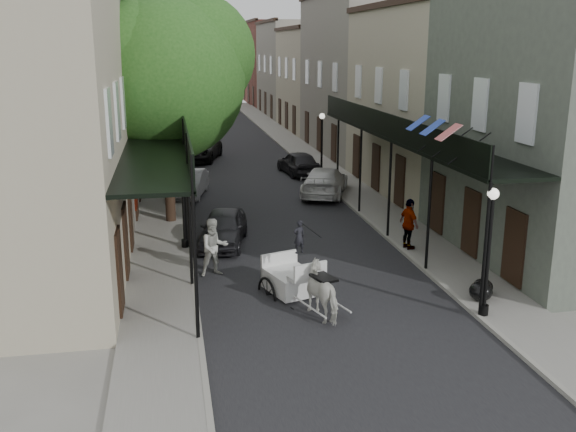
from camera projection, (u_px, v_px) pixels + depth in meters
name	position (u px, v px, depth m)	size (l,w,h in m)	color
ground	(327.00, 302.00, 19.56)	(140.00, 140.00, 0.00)	gray
road	(247.00, 175.00, 38.55)	(8.00, 90.00, 0.01)	black
sidewalk_left	(163.00, 177.00, 37.66)	(2.20, 90.00, 0.12)	gray
sidewalk_right	(328.00, 171.00, 39.42)	(2.20, 90.00, 0.12)	gray
building_row_left	(108.00, 79.00, 45.18)	(5.00, 80.00, 10.50)	#A09980
building_row_right	(343.00, 77.00, 48.21)	(5.00, 80.00, 10.50)	gray
gallery_left	(162.00, 141.00, 24.30)	(2.20, 18.05, 4.88)	black
gallery_right	(402.00, 135.00, 25.99)	(2.20, 18.05, 4.88)	black
tree_near	(174.00, 72.00, 26.81)	(7.31, 6.80, 9.63)	#382619
tree_far	(171.00, 74.00, 40.27)	(6.45, 6.00, 8.61)	#382619
lamppost_right_near	(488.00, 250.00, 17.85)	(0.32, 0.32, 3.71)	black
lamppost_left	(183.00, 198.00, 24.01)	(0.32, 0.32, 3.71)	black
lamppost_right_far	(322.00, 144.00, 36.85)	(0.32, 0.32, 3.71)	black
horse	(325.00, 291.00, 18.36)	(0.82, 1.79, 1.51)	silver
carriage	(286.00, 260.00, 20.30)	(2.01, 2.51, 2.53)	black
pedestrian_walking	(214.00, 247.00, 21.59)	(0.96, 0.75, 1.98)	#B5B6AC
pedestrian_sidewalk_left	(173.00, 166.00, 35.67)	(1.25, 0.72, 1.93)	gray
pedestrian_sidewalk_right	(409.00, 224.00, 24.05)	(1.13, 0.47, 1.93)	gray
car_left_near	(223.00, 228.00, 25.01)	(1.62, 4.03, 1.37)	black
car_left_mid	(189.00, 184.00, 33.07)	(1.41, 4.05, 1.34)	#96959A
car_left_far	(199.00, 149.00, 43.41)	(2.46, 5.33, 1.48)	black
car_right_near	(325.00, 181.00, 33.25)	(2.06, 5.06, 1.47)	silver
car_right_far	(298.00, 163.00, 38.67)	(1.70, 4.22, 1.44)	black
trash_bags	(482.00, 289.00, 19.48)	(0.95, 1.10, 0.59)	black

